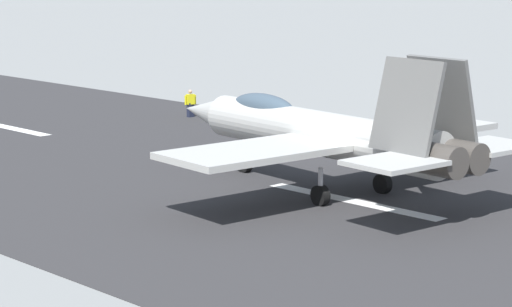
{
  "coord_description": "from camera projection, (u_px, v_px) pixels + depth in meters",
  "views": [
    {
      "loc": [
        -24.66,
        29.06,
        8.88
      ],
      "look_at": [
        1.01,
        4.04,
        2.2
      ],
      "focal_mm": 74.23,
      "sensor_mm": 36.0,
      "label": 1
    }
  ],
  "objects": [
    {
      "name": "ground_plane",
      "position": [
        353.0,
        202.0,
        38.93
      ],
      "size": [
        400.0,
        400.0,
        0.0
      ],
      "primitive_type": "plane",
      "color": "gray"
    },
    {
      "name": "marker_cone_mid",
      "position": [
        370.0,
        124.0,
        55.42
      ],
      "size": [
        0.44,
        0.44,
        0.55
      ],
      "primitive_type": "cone",
      "color": "orange",
      "rests_on": "ground"
    },
    {
      "name": "marker_cone_far",
      "position": [
        239.0,
        105.0,
        62.45
      ],
      "size": [
        0.44,
        0.44,
        0.55
      ],
      "primitive_type": "cone",
      "color": "orange",
      "rests_on": "ground"
    },
    {
      "name": "runway_strip",
      "position": [
        354.0,
        202.0,
        38.92
      ],
      "size": [
        240.0,
        26.0,
        0.02
      ],
      "color": "#2E2E2F",
      "rests_on": "ground"
    },
    {
      "name": "crew_person",
      "position": [
        190.0,
        104.0,
        59.27
      ],
      "size": [
        0.39,
        0.68,
        1.56
      ],
      "color": "#1E2338",
      "rests_on": "ground"
    },
    {
      "name": "fighter_jet",
      "position": [
        323.0,
        132.0,
        40.11
      ],
      "size": [
        16.54,
        14.78,
        5.53
      ],
      "color": "#B0B0AC",
      "rests_on": "ground"
    }
  ]
}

